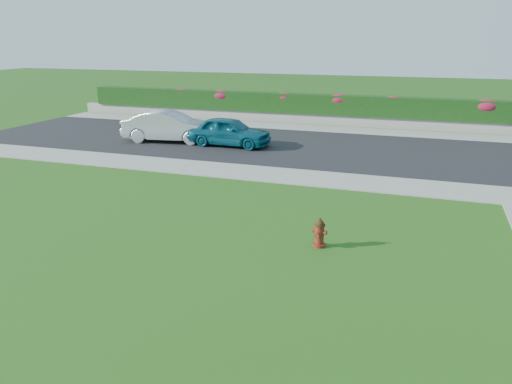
% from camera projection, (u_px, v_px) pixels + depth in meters
% --- Properties ---
extents(ground, '(120.00, 120.00, 0.00)m').
position_uv_depth(ground, '(210.00, 299.00, 9.58)').
color(ground, black).
rests_on(ground, ground).
extents(street_far, '(26.00, 8.00, 0.04)m').
position_uv_depth(street_far, '(234.00, 142.00, 23.77)').
color(street_far, black).
rests_on(street_far, ground).
extents(sidewalk_far, '(24.00, 2.00, 0.04)m').
position_uv_depth(sidewalk_far, '(164.00, 165.00, 19.56)').
color(sidewalk_far, gray).
rests_on(sidewalk_far, ground).
extents(sidewalk_beyond, '(34.00, 2.00, 0.04)m').
position_uv_depth(sidewalk_beyond, '(336.00, 130.00, 27.04)').
color(sidewalk_beyond, gray).
rests_on(sidewalk_beyond, ground).
extents(retaining_wall, '(34.00, 0.40, 0.60)m').
position_uv_depth(retaining_wall, '(341.00, 120.00, 28.31)').
color(retaining_wall, gray).
rests_on(retaining_wall, ground).
extents(hedge, '(32.00, 0.90, 1.10)m').
position_uv_depth(hedge, '(342.00, 105.00, 28.15)').
color(hedge, black).
rests_on(hedge, retaining_wall).
extents(fire_hydrant, '(0.37, 0.35, 0.72)m').
position_uv_depth(fire_hydrant, '(320.00, 233.00, 11.88)').
color(fire_hydrant, '#53110C').
rests_on(fire_hydrant, ground).
extents(sedan_teal, '(3.89, 1.66, 1.31)m').
position_uv_depth(sedan_teal, '(229.00, 131.00, 22.76)').
color(sedan_teal, '#0D5367').
rests_on(sedan_teal, street_far).
extents(sedan_silver, '(4.54, 2.16, 1.44)m').
position_uv_depth(sedan_silver, '(169.00, 126.00, 23.67)').
color(sedan_silver, '#B6B8BE').
rests_on(sedan_silver, street_far).
extents(flower_clump_a, '(1.11, 0.71, 0.55)m').
position_uv_depth(flower_clump_a, '(182.00, 93.00, 31.08)').
color(flower_clump_a, '#A01B45').
rests_on(flower_clump_a, hedge).
extents(flower_clump_b, '(1.32, 0.85, 0.66)m').
position_uv_depth(flower_clump_b, '(222.00, 95.00, 30.24)').
color(flower_clump_b, '#A01B45').
rests_on(flower_clump_b, hedge).
extents(flower_clump_c, '(1.15, 0.74, 0.58)m').
position_uv_depth(flower_clump_c, '(285.00, 97.00, 29.00)').
color(flower_clump_c, '#A01B45').
rests_on(flower_clump_c, hedge).
extents(flower_clump_d, '(1.25, 0.81, 0.63)m').
position_uv_depth(flower_clump_d, '(339.00, 100.00, 28.03)').
color(flower_clump_d, '#A01B45').
rests_on(flower_clump_d, hedge).
extents(flower_clump_e, '(1.07, 0.69, 0.54)m').
position_uv_depth(flower_clump_e, '(393.00, 101.00, 27.10)').
color(flower_clump_e, '#A01B45').
rests_on(flower_clump_e, hedge).
extents(flower_clump_f, '(1.40, 0.90, 0.70)m').
position_uv_depth(flower_clump_f, '(486.00, 106.00, 25.67)').
color(flower_clump_f, '#A01B45').
rests_on(flower_clump_f, hedge).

